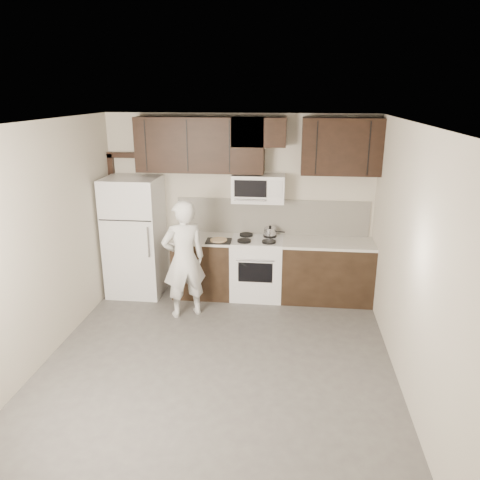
% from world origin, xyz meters
% --- Properties ---
extents(floor, '(4.50, 4.50, 0.00)m').
position_xyz_m(floor, '(0.00, 0.00, 0.00)').
color(floor, '#4D4A48').
rests_on(floor, ground).
extents(back_wall, '(4.00, 0.00, 4.00)m').
position_xyz_m(back_wall, '(0.00, 2.25, 1.35)').
color(back_wall, '#BDB3A1').
rests_on(back_wall, ground).
extents(ceiling, '(4.50, 4.50, 0.00)m').
position_xyz_m(ceiling, '(0.00, 0.00, 2.70)').
color(ceiling, white).
rests_on(ceiling, back_wall).
extents(counter_run, '(2.95, 0.64, 0.91)m').
position_xyz_m(counter_run, '(0.60, 1.94, 0.46)').
color(counter_run, black).
rests_on(counter_run, floor).
extents(stove, '(0.76, 0.66, 0.94)m').
position_xyz_m(stove, '(0.30, 1.94, 0.46)').
color(stove, silver).
rests_on(stove, floor).
extents(backsplash, '(2.90, 0.02, 0.54)m').
position_xyz_m(backsplash, '(0.50, 2.24, 1.18)').
color(backsplash, white).
rests_on(backsplash, counter_run).
extents(upper_cabinets, '(3.48, 0.35, 0.78)m').
position_xyz_m(upper_cabinets, '(0.21, 2.08, 2.28)').
color(upper_cabinets, black).
rests_on(upper_cabinets, back_wall).
extents(microwave, '(0.76, 0.42, 0.40)m').
position_xyz_m(microwave, '(0.30, 2.06, 1.65)').
color(microwave, silver).
rests_on(microwave, upper_cabinets).
extents(refrigerator, '(0.80, 0.76, 1.80)m').
position_xyz_m(refrigerator, '(-1.55, 1.89, 0.90)').
color(refrigerator, silver).
rests_on(refrigerator, floor).
extents(door_trim, '(0.50, 0.08, 2.12)m').
position_xyz_m(door_trim, '(-1.92, 2.21, 1.25)').
color(door_trim, black).
rests_on(door_trim, floor).
extents(saucepan, '(0.32, 0.18, 0.18)m').
position_xyz_m(saucepan, '(0.48, 2.09, 0.98)').
color(saucepan, silver).
rests_on(saucepan, stove).
extents(baking_tray, '(0.37, 0.29, 0.02)m').
position_xyz_m(baking_tray, '(-0.25, 1.75, 0.92)').
color(baking_tray, black).
rests_on(baking_tray, counter_run).
extents(pizza, '(0.25, 0.25, 0.02)m').
position_xyz_m(pizza, '(-0.25, 1.75, 0.94)').
color(pizza, '#CFBC8A').
rests_on(pizza, baking_tray).
extents(person, '(0.72, 0.63, 1.65)m').
position_xyz_m(person, '(-0.64, 1.20, 0.82)').
color(person, white).
rests_on(person, floor).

